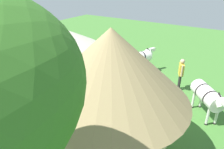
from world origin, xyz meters
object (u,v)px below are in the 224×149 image
object	(u,v)px
patio_chair_near_lawn	(75,90)
zebra_nearest_camera	(139,58)
patio_dining_table	(69,76)
patio_chair_east_end	(60,70)
guest_behind_table	(59,58)
standing_watcher	(181,72)
zebra_by_umbrella	(208,96)
shade_umbrella	(65,37)
guest_beside_umbrella	(105,74)
thatched_hut	(111,89)

from	to	relation	value
patio_chair_near_lawn	zebra_nearest_camera	xyz separation A→B (m)	(-1.29, -4.48, 0.51)
patio_dining_table	patio_chair_east_end	distance (m)	1.34
guest_behind_table	standing_watcher	xyz separation A→B (m)	(-6.95, -1.97, 0.05)
guest_behind_table	standing_watcher	size ratio (longest dim) A/B	0.95
patio_chair_near_lawn	standing_watcher	bearing A→B (deg)	-11.09
patio_chair_east_end	patio_dining_table	bearing A→B (deg)	90.00
standing_watcher	zebra_by_umbrella	world-z (taller)	standing_watcher
shade_umbrella	standing_watcher	distance (m)	6.24
guest_behind_table	zebra_by_umbrella	distance (m)	8.60
guest_beside_umbrella	zebra_by_umbrella	xyz separation A→B (m)	(-4.95, -0.46, 0.08)
zebra_nearest_camera	patio_chair_east_end	bearing A→B (deg)	-113.85
guest_beside_umbrella	zebra_by_umbrella	bearing A→B (deg)	-138.38
thatched_hut	patio_dining_table	bearing A→B (deg)	-30.64
thatched_hut	guest_behind_table	size ratio (longest dim) A/B	2.90
patio_chair_east_end	guest_beside_umbrella	xyz separation A→B (m)	(-3.08, -0.25, 0.44)
thatched_hut	patio_chair_east_end	distance (m)	6.76
patio_dining_table	patio_chair_near_lawn	bearing A→B (deg)	144.13
thatched_hut	shade_umbrella	distance (m)	5.16
patio_chair_east_end	patio_chair_near_lawn	xyz separation A→B (m)	(-2.31, 1.31, 0.00)
thatched_hut	guest_beside_umbrella	bearing A→B (deg)	-52.77
guest_beside_umbrella	standing_watcher	world-z (taller)	standing_watcher
guest_beside_umbrella	guest_behind_table	xyz separation A→B (m)	(3.65, -0.28, 0.05)
patio_chair_near_lawn	thatched_hut	bearing A→B (deg)	-82.94
guest_behind_table	guest_beside_umbrella	bearing A→B (deg)	-169.46
patio_dining_table	guest_behind_table	xyz separation A→B (m)	(1.80, -1.05, 0.34)
thatched_hut	standing_watcher	size ratio (longest dim) A/B	2.76
thatched_hut	guest_beside_umbrella	xyz separation A→B (m)	(2.58, -3.39, -1.51)
standing_watcher	zebra_nearest_camera	distance (m)	2.87
patio_chair_east_end	standing_watcher	size ratio (longest dim) A/B	0.51
patio_chair_near_lawn	guest_behind_table	size ratio (longest dim) A/B	0.54
shade_umbrella	patio_chair_east_end	xyz separation A→B (m)	(1.23, -0.52, -2.33)
shade_umbrella	guest_beside_umbrella	world-z (taller)	shade_umbrella
patio_chair_near_lawn	standing_watcher	xyz separation A→B (m)	(-4.07, -3.80, 0.54)
shade_umbrella	guest_beside_umbrella	size ratio (longest dim) A/B	2.04
shade_umbrella	zebra_by_umbrella	xyz separation A→B (m)	(-6.80, -1.23, -1.82)
guest_behind_table	shade_umbrella	bearing A→B (deg)	164.63
thatched_hut	zebra_by_umbrella	distance (m)	4.74
patio_chair_east_end	zebra_by_umbrella	bearing A→B (deg)	118.16
patio_chair_near_lawn	zebra_by_umbrella	world-z (taller)	zebra_by_umbrella
patio_chair_near_lawn	zebra_nearest_camera	size ratio (longest dim) A/B	0.42
zebra_by_umbrella	standing_watcher	bearing A→B (deg)	-87.18
zebra_by_umbrella	shade_umbrella	bearing A→B (deg)	-29.45
shade_umbrella	patio_dining_table	distance (m)	2.19
guest_beside_umbrella	zebra_nearest_camera	size ratio (longest dim) A/B	0.74
thatched_hut	shade_umbrella	size ratio (longest dim) A/B	1.49
guest_behind_table	zebra_nearest_camera	xyz separation A→B (m)	(-4.16, -2.65, 0.02)
zebra_by_umbrella	patio_dining_table	bearing A→B (deg)	-29.45
guest_beside_umbrella	guest_behind_table	size ratio (longest dim) A/B	0.95
guest_beside_umbrella	zebra_nearest_camera	xyz separation A→B (m)	(-0.52, -2.93, 0.07)
standing_watcher	patio_chair_near_lawn	bearing A→B (deg)	110.94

